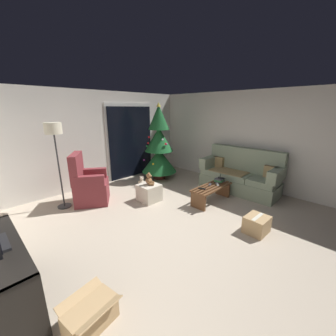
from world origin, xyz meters
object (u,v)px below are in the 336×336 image
Objects in this scene: ottoman at (149,193)px; cardboard_box_taped_mid_floor at (257,224)px; remote_black at (202,189)px; couch at (240,175)px; coffee_table at (211,191)px; book_stack at (220,180)px; teddy_bear_cream_by_tree at (142,182)px; christmas_tree at (159,147)px; media_shelf at (2,284)px; remote_graphite at (210,185)px; armchair at (89,185)px; cell_phone at (221,178)px; cardboard_box_open_near_shelf at (91,316)px; remote_white at (217,184)px; teddy_bear_chestnut at (149,180)px; floor_lamp at (54,137)px.

cardboard_box_taped_mid_floor is at bearing -78.45° from ottoman.
cardboard_box_taped_mid_floor is at bearing 62.53° from remote_black.
couch is 1.78× the size of coffee_table.
ottoman is at bearing 142.31° from book_stack.
coffee_table is 3.86× the size of teddy_bear_cream_by_tree.
christmas_tree is 4.58m from media_shelf.
remote_graphite is 0.33m from remote_black.
media_shelf is at bearing -113.29° from remote_graphite.
book_stack is at bearing 0.43° from media_shelf.
couch reaches higher than remote_graphite.
armchair is (-1.97, 1.85, 0.02)m from remote_graphite.
couch is 0.72m from cell_phone.
cell_phone is at bearing -87.38° from christmas_tree.
cardboard_box_open_near_shelf is at bearing -3.22° from remote_black.
remote_graphite and remote_white have the same top height.
armchair reaches higher than coffee_table.
ottoman is at bearing -41.37° from armchair.
coffee_table is 2.19m from christmas_tree.
remote_black is at bearing 169.96° from coffee_table.
couch is at bearing -11.30° from book_stack.
teddy_bear_chestnut is at bearing -140.90° from christmas_tree.
ottoman is at bearing 115.83° from cell_phone.
floor_lamp is at bearing 143.55° from book_stack.
armchair is (-1.94, 1.91, 0.15)m from coffee_table.
teddy_bear_chestnut is at bearing 101.41° from cardboard_box_taped_mid_floor.
ottoman is (0.99, -0.87, -0.21)m from armchair.
book_stack reaches higher than teddy_bear_cream_by_tree.
christmas_tree is (-0.80, 2.16, 0.57)m from couch.
remote_black is 0.09× the size of floor_lamp.
christmas_tree reaches higher than cell_phone.
cardboard_box_open_near_shelf is at bearing 165.89° from cell_phone.
cell_phone is (0.36, -0.06, 0.08)m from remote_graphite.
remote_white is 0.07× the size of christmas_tree.
floor_lamp is (-2.45, 2.10, 1.25)m from coffee_table.
cardboard_box_taped_mid_floor is (0.46, -2.27, -0.36)m from teddy_bear_chestnut.
remote_black is 0.55× the size of teddy_bear_cream_by_tree.
remote_black is at bearing 149.61° from cell_phone.
teddy_bear_chestnut reaches higher than remote_black.
armchair reaches higher than ottoman.
cardboard_box_open_near_shelf is (-3.25, -0.85, -0.25)m from remote_graphite.
book_stack is 0.25× the size of armchair.
remote_black is 1.87m from teddy_bear_cream_by_tree.
coffee_table is at bearing 68.43° from cardboard_box_taped_mid_floor.
couch reaches higher than remote_black.
remote_black is at bearing -83.90° from teddy_bear_cream_by_tree.
teddy_bear_cream_by_tree is 0.55× the size of cardboard_box_open_near_shelf.
couch is 1.73× the size of armchair.
coffee_table reaches higher than teddy_bear_cream_by_tree.
christmas_tree reaches higher than cardboard_box_taped_mid_floor.
couch is 4.44× the size of ottoman.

